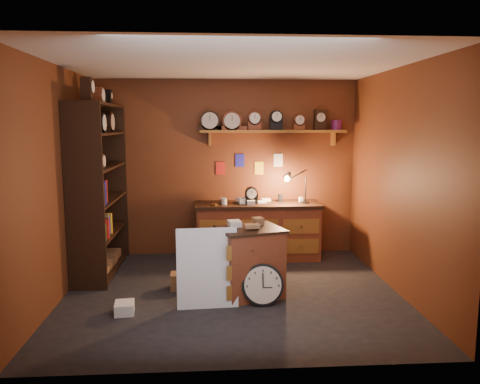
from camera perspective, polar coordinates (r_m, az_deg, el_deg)
name	(u,v)px	position (r m, az deg, el deg)	size (l,w,h in m)	color
floor	(232,293)	(5.80, -0.94, -12.18)	(4.00, 4.00, 0.00)	black
room_shell	(235,150)	(5.56, -0.57, 5.11)	(4.02, 3.62, 2.71)	brown
shelving_unit	(97,182)	(6.63, -17.06, 1.21)	(0.47, 1.60, 2.58)	black
workbench	(258,228)	(7.12, 2.17, -4.35)	(1.89, 0.66, 1.36)	brown
low_cabinet	(250,259)	(5.59, 1.26, -8.18)	(0.87, 0.79, 0.91)	brown
big_round_clock	(263,285)	(5.37, 2.77, -11.23)	(0.48, 0.16, 0.48)	black
white_panel	(208,305)	(5.44, -3.97, -13.64)	(0.68, 0.03, 0.91)	silver
mini_fridge	(236,243)	(6.99, -0.49, -6.21)	(0.56, 0.58, 0.56)	silver
floor_box_a	(191,265)	(6.65, -6.02, -8.88)	(0.24, 0.20, 0.14)	olive
floor_box_b	(124,308)	(5.35, -13.90, -13.55)	(0.20, 0.24, 0.12)	white
floor_box_c	(181,281)	(5.95, -7.16, -10.71)	(0.26, 0.22, 0.20)	olive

